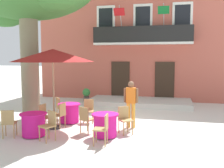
# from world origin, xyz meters

# --- Properties ---
(ground_plane) EXTENTS (120.00, 120.00, 0.00)m
(ground_plane) POSITION_xyz_m (0.00, 0.00, 0.00)
(ground_plane) COLOR silver
(building_facade) EXTENTS (13.00, 5.09, 7.50)m
(building_facade) POSITION_xyz_m (0.18, 6.99, 3.75)
(building_facade) COLOR #BC5B4C
(building_facade) RESTS_ON ground
(entrance_step_platform) EXTENTS (5.55, 2.45, 0.25)m
(entrance_step_platform) POSITION_xyz_m (0.18, 3.77, 0.12)
(entrance_step_platform) COLOR silver
(entrance_step_platform) RESTS_ON ground
(cafe_table_near_tree) EXTENTS (0.86, 0.86, 0.76)m
(cafe_table_near_tree) POSITION_xyz_m (-2.40, -2.78, 0.39)
(cafe_table_near_tree) COLOR #DB1984
(cafe_table_near_tree) RESTS_ON ground
(cafe_chair_near_tree_0) EXTENTS (0.54, 0.54, 0.91)m
(cafe_chair_near_tree_0) POSITION_xyz_m (-1.70, -3.06, 0.53)
(cafe_chair_near_tree_0) COLOR tan
(cafe_chair_near_tree_0) RESTS_ON ground
(cafe_chair_near_tree_1) EXTENTS (0.44, 0.44, 0.91)m
(cafe_chair_near_tree_1) POSITION_xyz_m (-2.39, -2.02, 0.53)
(cafe_chair_near_tree_1) COLOR tan
(cafe_chair_near_tree_1) RESTS_ON ground
(cafe_chair_near_tree_2) EXTENTS (0.52, 0.52, 0.91)m
(cafe_chair_near_tree_2) POSITION_xyz_m (-3.08, -3.11, 0.53)
(cafe_chair_near_tree_2) COLOR tan
(cafe_chair_near_tree_2) RESTS_ON ground
(cafe_table_middle) EXTENTS (0.86, 0.86, 0.76)m
(cafe_table_middle) POSITION_xyz_m (-1.96, -0.90, 0.39)
(cafe_table_middle) COLOR #DB1984
(cafe_table_middle) RESTS_ON ground
(cafe_chair_middle_0) EXTENTS (0.57, 0.57, 0.91)m
(cafe_chair_middle_0) POSITION_xyz_m (-2.55, -0.42, 0.53)
(cafe_chair_middle_0) COLOR tan
(cafe_chair_middle_0) RESTS_ON ground
(cafe_chair_middle_1) EXTENTS (0.45, 0.45, 0.91)m
(cafe_chair_middle_1) POSITION_xyz_m (-2.00, -1.65, 0.53)
(cafe_chair_middle_1) COLOR tan
(cafe_chair_middle_1) RESTS_ON ground
(cafe_chair_middle_2) EXTENTS (0.48, 0.48, 0.91)m
(cafe_chair_middle_2) POSITION_xyz_m (-1.25, -0.66, 0.53)
(cafe_chair_middle_2) COLOR tan
(cafe_chair_middle_2) RESTS_ON ground
(cafe_table_front) EXTENTS (0.86, 0.86, 0.76)m
(cafe_table_front) POSITION_xyz_m (-0.13, -2.31, 0.39)
(cafe_table_front) COLOR #DB1984
(cafe_table_front) RESTS_ON ground
(cafe_chair_front_0) EXTENTS (0.56, 0.56, 0.91)m
(cafe_chair_front_0) POSITION_xyz_m (0.41, -1.78, 0.53)
(cafe_chair_front_0) COLOR tan
(cafe_chair_front_0) RESTS_ON ground
(cafe_chair_front_1) EXTENTS (0.52, 0.52, 0.91)m
(cafe_chair_front_1) POSITION_xyz_m (-0.85, -2.09, 0.53)
(cafe_chair_front_1) COLOR tan
(cafe_chair_front_1) RESTS_ON ground
(cafe_chair_front_2) EXTENTS (0.43, 0.43, 0.91)m
(cafe_chair_front_2) POSITION_xyz_m (0.00, -3.05, 0.53)
(cafe_chair_front_2) COLOR tan
(cafe_chair_front_2) RESTS_ON ground
(cafe_umbrella) EXTENTS (2.90, 2.90, 2.85)m
(cafe_umbrella) POSITION_xyz_m (-2.18, -1.76, 2.61)
(cafe_umbrella) COLOR #997A56
(cafe_umbrella) RESTS_ON ground
(ground_planter_left) EXTENTS (0.44, 0.44, 0.76)m
(ground_planter_left) POSITION_xyz_m (-2.94, 3.98, 0.42)
(ground_planter_left) COLOR #47423D
(ground_planter_left) RESTS_ON ground
(pedestrian_near_entrance) EXTENTS (0.53, 0.24, 1.70)m
(pedestrian_near_entrance) POSITION_xyz_m (0.49, -1.02, 0.96)
(pedestrian_near_entrance) COLOR gold
(pedestrian_near_entrance) RESTS_ON ground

